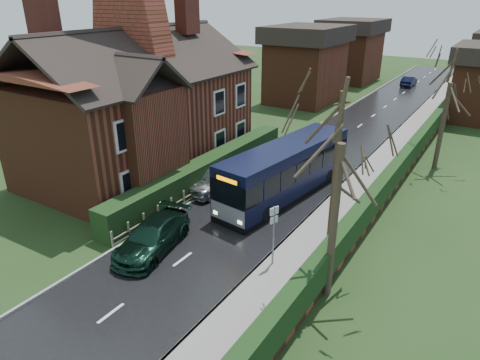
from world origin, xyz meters
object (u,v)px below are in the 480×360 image
Objects in this scene: car_silver at (218,179)px; brick_house at (138,102)px; bus_stop_sign at (274,228)px; car_green at (153,237)px; bus at (285,171)px; telegraph_pole at (335,172)px.

brick_house is at bearing -174.25° from car_silver.
bus_stop_sign is (6.28, -4.99, 1.12)m from car_silver.
brick_house is 10.56m from car_green.
brick_house is 10.04m from bus.
bus is 6.96m from bus_stop_sign.
bus is 2.36× the size of car_silver.
car_silver reaches higher than car_green.
brick_house is 6.97m from car_silver.
brick_house is 13.49m from bus_stop_sign.
telegraph_pole reaches higher than bus.
bus_stop_sign reaches higher than car_green.
car_green is 5.49m from bus_stop_sign.
bus is at bearing 7.64° from brick_house.
bus is (9.53, 1.28, -2.90)m from brick_house.
bus_stop_sign is (2.69, -6.41, 0.36)m from bus.
brick_house is 3.43× the size of car_silver.
bus reaches higher than bus_stop_sign.
bus is at bearing 62.29° from car_green.
brick_house is at bearing -167.56° from telegraph_pole.
car_green is at bearing -141.12° from bus_stop_sign.
brick_house is at bearing 177.52° from bus_stop_sign.
brick_house reaches higher than bus_stop_sign.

